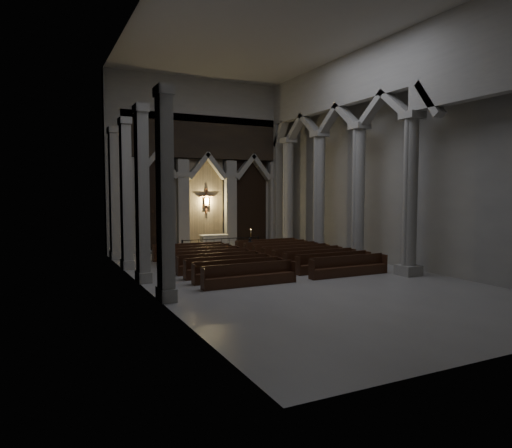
# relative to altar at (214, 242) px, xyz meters

# --- Properties ---
(room) EXTENTS (24.00, 24.10, 12.00)m
(room) POSITION_rel_altar_xyz_m (-0.13, -10.61, 6.96)
(room) COLOR gray
(room) RESTS_ON ground
(sanctuary_wall) EXTENTS (14.00, 0.77, 12.00)m
(sanctuary_wall) POSITION_rel_altar_xyz_m (-0.13, 0.93, 5.97)
(sanctuary_wall) COLOR #9A9890
(sanctuary_wall) RESTS_ON ground
(right_arcade) EXTENTS (1.00, 24.00, 12.00)m
(right_arcade) POSITION_rel_altar_xyz_m (5.37, -9.28, 7.18)
(right_arcade) COLOR #9A9890
(right_arcade) RESTS_ON ground
(left_pilasters) EXTENTS (0.60, 13.00, 8.03)m
(left_pilasters) POSITION_rel_altar_xyz_m (-6.88, -7.11, 3.26)
(left_pilasters) COLOR #9A9890
(left_pilasters) RESTS_ON ground
(sanctuary_step) EXTENTS (8.50, 2.60, 0.15)m
(sanctuary_step) POSITION_rel_altar_xyz_m (-0.13, -0.01, -0.57)
(sanctuary_step) COLOR #9A9890
(sanctuary_step) RESTS_ON ground
(altar) EXTENTS (1.94, 0.78, 0.99)m
(altar) POSITION_rel_altar_xyz_m (0.00, 0.00, 0.00)
(altar) COLOR #BCB6A5
(altar) RESTS_ON sanctuary_step
(altar_rail) EXTENTS (5.51, 0.09, 1.08)m
(altar_rail) POSITION_rel_altar_xyz_m (-0.13, -1.84, 0.07)
(altar_rail) COLOR black
(altar_rail) RESTS_ON ground
(candle_stand_left) EXTENTS (0.25, 0.25, 1.48)m
(candle_stand_left) POSITION_rel_altar_xyz_m (-3.33, -0.94, -0.24)
(candle_stand_left) COLOR olive
(candle_stand_left) RESTS_ON ground
(candle_stand_right) EXTENTS (0.26, 0.26, 1.54)m
(candle_stand_right) POSITION_rel_altar_xyz_m (2.27, -1.31, -0.23)
(candle_stand_right) COLOR olive
(candle_stand_right) RESTS_ON ground
(pews) EXTENTS (9.85, 9.26, 0.99)m
(pews) POSITION_rel_altar_xyz_m (-0.13, -7.57, -0.32)
(pews) COLOR black
(pews) RESTS_ON ground
(worshipper) EXTENTS (0.49, 0.41, 1.17)m
(worshipper) POSITION_rel_altar_xyz_m (1.36, -3.17, -0.06)
(worshipper) COLOR black
(worshipper) RESTS_ON ground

